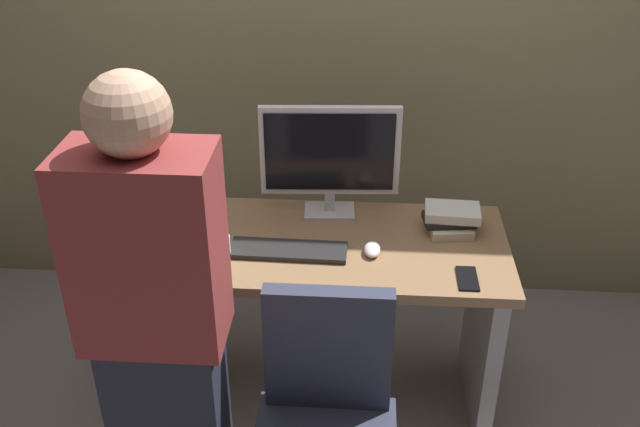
{
  "coord_description": "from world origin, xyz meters",
  "views": [
    {
      "loc": [
        0.15,
        -2.28,
        2.18
      ],
      "look_at": [
        0.0,
        -0.05,
        0.9
      ],
      "focal_mm": 40.08,
      "sensor_mm": 36.0,
      "label": 1
    }
  ],
  "objects": [
    {
      "name": "ground_plane",
      "position": [
        0.0,
        0.0,
        0.0
      ],
      "size": [
        9.0,
        9.0,
        0.0
      ],
      "primitive_type": "plane",
      "color": "gray"
    },
    {
      "name": "keyboard",
      "position": [
        -0.11,
        -0.09,
        0.76
      ],
      "size": [
        0.43,
        0.14,
        0.02
      ],
      "primitive_type": "cube",
      "rotation": [
        0.0,
        0.0,
        -0.02
      ],
      "color": "#262626",
      "rests_on": "desk"
    },
    {
      "name": "cell_phone",
      "position": [
        0.52,
        -0.21,
        0.75
      ],
      "size": [
        0.07,
        0.14,
        0.01
      ],
      "primitive_type": "cube",
      "rotation": [
        0.0,
        0.0,
        0.0
      ],
      "color": "black",
      "rests_on": "desk"
    },
    {
      "name": "book_stack",
      "position": [
        0.49,
        0.11,
        0.8
      ],
      "size": [
        0.22,
        0.17,
        0.1
      ],
      "color": "beige",
      "rests_on": "desk"
    },
    {
      "name": "desk",
      "position": [
        0.0,
        0.0,
        0.52
      ],
      "size": [
        1.41,
        0.64,
        0.75
      ],
      "color": "#93704C",
      "rests_on": "ground"
    },
    {
      "name": "person_at_desk",
      "position": [
        -0.42,
        -0.7,
        0.84
      ],
      "size": [
        0.4,
        0.24,
        1.64
      ],
      "color": "#262838",
      "rests_on": "ground"
    },
    {
      "name": "mouse",
      "position": [
        0.19,
        -0.07,
        0.77
      ],
      "size": [
        0.06,
        0.1,
        0.03
      ],
      "primitive_type": "ellipsoid",
      "color": "white",
      "rests_on": "desk"
    },
    {
      "name": "cup_near_keyboard",
      "position": [
        -0.36,
        -0.13,
        0.79
      ],
      "size": [
        0.07,
        0.07,
        0.09
      ],
      "primitive_type": "cylinder",
      "color": "white",
      "rests_on": "desk"
    },
    {
      "name": "monitor",
      "position": [
        0.02,
        0.22,
        1.01
      ],
      "size": [
        0.54,
        0.15,
        0.46
      ],
      "color": "silver",
      "rests_on": "desk"
    }
  ]
}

